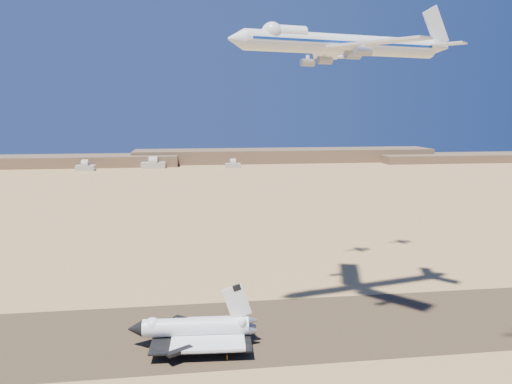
{
  "coord_description": "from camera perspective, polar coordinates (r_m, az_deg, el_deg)",
  "views": [
    {
      "loc": [
        -17.2,
        -153.86,
        71.46
      ],
      "look_at": [
        5.16,
        8.0,
        44.85
      ],
      "focal_mm": 35.0,
      "sensor_mm": 36.0,
      "label": 1
    }
  ],
  "objects": [
    {
      "name": "ridgeline",
      "position": [
        689.11,
        -0.96,
        3.93
      ],
      "size": [
        960.0,
        90.0,
        18.0
      ],
      "color": "brown",
      "rests_on": "ground"
    },
    {
      "name": "crew_b",
      "position": [
        156.83,
        -3.75,
        -17.47
      ],
      "size": [
        0.52,
        0.9,
        1.85
      ],
      "primitive_type": "imported",
      "rotation": [
        0.0,
        0.0,
        1.58
      ],
      "color": "orange",
      "rests_on": "runway"
    },
    {
      "name": "hangars",
      "position": [
        637.51,
        -12.05,
        3.05
      ],
      "size": [
        200.5,
        29.5,
        30.0
      ],
      "color": "#A69F93",
      "rests_on": "ground"
    },
    {
      "name": "chase_jet_d",
      "position": [
        241.41,
        15.0,
        15.59
      ],
      "size": [
        15.06,
        8.25,
        3.76
      ],
      "rotation": [
        0.0,
        0.0,
        0.11
      ],
      "color": "white"
    },
    {
      "name": "crew_c",
      "position": [
        156.57,
        -3.88,
        -17.57
      ],
      "size": [
        1.05,
        0.84,
        1.59
      ],
      "primitive_type": "imported",
      "rotation": [
        0.0,
        0.0,
        2.69
      ],
      "color": "orange",
      "rests_on": "runway"
    },
    {
      "name": "chase_jet_c",
      "position": [
        222.27,
        9.34,
        15.02
      ],
      "size": [
        15.2,
        8.48,
        3.81
      ],
      "rotation": [
        0.0,
        0.0,
        0.16
      ],
      "color": "white"
    },
    {
      "name": "crew_a",
      "position": [
        152.28,
        -3.3,
        -18.38
      ],
      "size": [
        0.49,
        0.66,
        1.65
      ],
      "primitive_type": "imported",
      "rotation": [
        0.0,
        0.0,
        1.74
      ],
      "color": "orange",
      "rests_on": "runway"
    },
    {
      "name": "runway",
      "position": [
        170.5,
        -1.4,
        -15.52
      ],
      "size": [
        600.0,
        50.0,
        0.06
      ],
      "primitive_type": "cube",
      "color": "#4A3525",
      "rests_on": "ground"
    },
    {
      "name": "shuttle",
      "position": [
        159.91,
        -7.0,
        -15.29
      ],
      "size": [
        39.46,
        25.54,
        19.41
      ],
      "rotation": [
        0.0,
        0.0,
        -0.06
      ],
      "color": "white",
      "rests_on": "runway"
    },
    {
      "name": "ground",
      "position": [
        170.51,
        -1.4,
        -15.53
      ],
      "size": [
        1200.0,
        1200.0,
        0.0
      ],
      "primitive_type": "plane",
      "color": "tan",
      "rests_on": "ground"
    },
    {
      "name": "carrier_747",
      "position": [
        167.12,
        9.26,
        16.35
      ],
      "size": [
        80.28,
        60.65,
        19.95
      ],
      "rotation": [
        0.0,
        0.0,
        0.22
      ],
      "color": "white"
    }
  ]
}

